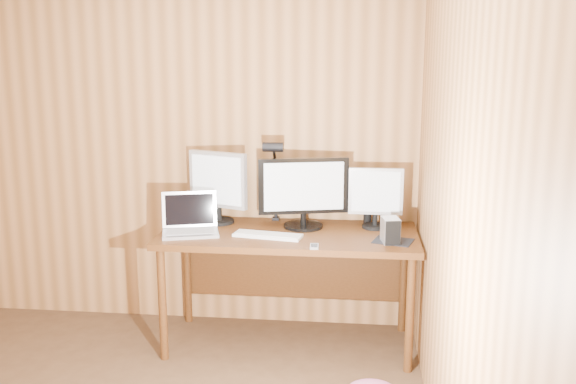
% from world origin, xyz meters
% --- Properties ---
extents(desk, '(1.60, 0.70, 0.75)m').
position_xyz_m(desk, '(0.93, 1.70, 0.63)').
color(desk, '#4A270F').
rests_on(desk, floor).
extents(monitor_center, '(0.57, 0.25, 0.45)m').
position_xyz_m(monitor_center, '(1.01, 1.76, 0.99)').
color(monitor_center, black).
rests_on(monitor_center, desk).
extents(monitor_left, '(0.41, 0.20, 0.47)m').
position_xyz_m(monitor_left, '(0.44, 1.82, 1.01)').
color(monitor_left, black).
rests_on(monitor_left, desk).
extents(monitor_right, '(0.34, 0.16, 0.39)m').
position_xyz_m(monitor_right, '(1.47, 1.80, 0.96)').
color(monitor_right, black).
rests_on(monitor_right, desk).
extents(laptop, '(0.40, 0.35, 0.25)m').
position_xyz_m(laptop, '(0.32, 1.57, 0.81)').
color(laptop, silver).
rests_on(laptop, desk).
extents(keyboard, '(0.43, 0.20, 0.02)m').
position_xyz_m(keyboard, '(0.81, 1.52, 0.76)').
color(keyboard, white).
rests_on(keyboard, desk).
extents(mousepad, '(0.27, 0.24, 0.00)m').
position_xyz_m(mousepad, '(1.57, 1.50, 0.75)').
color(mousepad, black).
rests_on(mousepad, desk).
extents(mouse, '(0.10, 0.13, 0.04)m').
position_xyz_m(mouse, '(1.57, 1.50, 0.77)').
color(mouse, black).
rests_on(mouse, mousepad).
extents(hard_drive, '(0.12, 0.15, 0.15)m').
position_xyz_m(hard_drive, '(1.55, 1.47, 0.83)').
color(hard_drive, silver).
rests_on(hard_drive, desk).
extents(phone, '(0.05, 0.10, 0.01)m').
position_xyz_m(phone, '(1.11, 1.33, 0.76)').
color(phone, silver).
rests_on(phone, desk).
extents(speaker, '(0.05, 0.05, 0.13)m').
position_xyz_m(speaker, '(1.42, 1.93, 0.81)').
color(speaker, black).
rests_on(speaker, desk).
extents(desk_lamp, '(0.13, 0.19, 0.58)m').
position_xyz_m(desk_lamp, '(0.81, 1.87, 1.11)').
color(desk_lamp, black).
rests_on(desk_lamp, desk).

